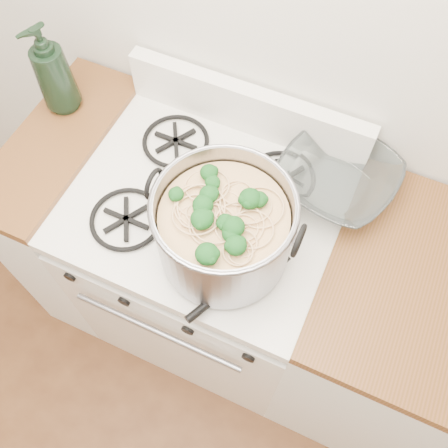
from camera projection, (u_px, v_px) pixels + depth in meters
gas_range at (209, 269)px, 1.82m from camera, size 0.76×0.66×0.92m
counter_left at (90, 215)px, 1.91m from camera, size 0.25×0.65×0.92m
stock_pot at (224, 229)px, 1.23m from camera, size 0.38×0.35×0.24m
spatula at (264, 259)px, 1.29m from camera, size 0.39×0.40×0.02m
glass_bowl at (336, 182)px, 1.41m from camera, size 0.16×0.16×0.03m
bottle at (52, 69)px, 1.44m from camera, size 0.15×0.15×0.30m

